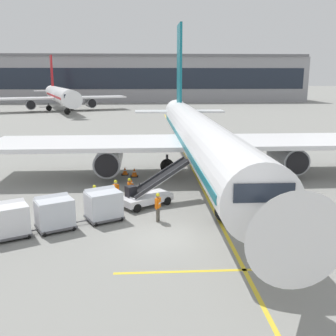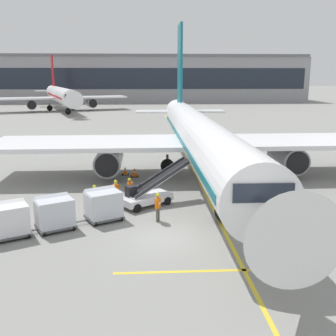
{
  "view_description": "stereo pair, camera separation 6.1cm",
  "coord_description": "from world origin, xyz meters",
  "px_view_note": "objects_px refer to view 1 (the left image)",
  "views": [
    {
      "loc": [
        -0.97,
        -19.49,
        8.4
      ],
      "look_at": [
        0.44,
        4.85,
        2.67
      ],
      "focal_mm": 42.22,
      "sensor_mm": 36.0,
      "label": 1
    },
    {
      "loc": [
        -0.9,
        -19.5,
        8.4
      ],
      "look_at": [
        0.44,
        4.85,
        2.67
      ],
      "focal_mm": 42.22,
      "sensor_mm": 36.0,
      "label": 2
    }
  ],
  "objects_px": {
    "ground_crew_marshaller": "(95,197)",
    "ground_crew_wingwalker": "(116,191)",
    "ground_crew_by_loader": "(158,205)",
    "safety_cone_engine_keepout": "(132,183)",
    "ground_crew_by_carts": "(130,189)",
    "baggage_cart_lead": "(103,204)",
    "safety_cone_nose_mark": "(134,172)",
    "parked_airplane": "(199,137)",
    "baggage_cart_third": "(9,219)",
    "belt_loader": "(149,193)",
    "baggage_cart_second": "(54,212)",
    "distant_airplane": "(61,96)",
    "safety_cone_wingtip": "(125,171)"
  },
  "relations": [
    {
      "from": "baggage_cart_lead",
      "to": "safety_cone_wingtip",
      "type": "bearing_deg",
      "value": 86.18
    },
    {
      "from": "baggage_cart_third",
      "to": "ground_crew_marshaller",
      "type": "bearing_deg",
      "value": 43.31
    },
    {
      "from": "baggage_cart_third",
      "to": "ground_crew_by_loader",
      "type": "relative_size",
      "value": 1.59
    },
    {
      "from": "ground_crew_by_loader",
      "to": "safety_cone_wingtip",
      "type": "relative_size",
      "value": 2.54
    },
    {
      "from": "belt_loader",
      "to": "ground_crew_by_carts",
      "type": "relative_size",
      "value": 2.95
    },
    {
      "from": "baggage_cart_second",
      "to": "safety_cone_wingtip",
      "type": "relative_size",
      "value": 4.04
    },
    {
      "from": "parked_airplane",
      "to": "baggage_cart_second",
      "type": "relative_size",
      "value": 15.9
    },
    {
      "from": "baggage_cart_lead",
      "to": "ground_crew_wingwalker",
      "type": "bearing_deg",
      "value": 78.29
    },
    {
      "from": "baggage_cart_second",
      "to": "safety_cone_engine_keepout",
      "type": "bearing_deg",
      "value": 64.65
    },
    {
      "from": "baggage_cart_third",
      "to": "safety_cone_engine_keepout",
      "type": "height_order",
      "value": "baggage_cart_third"
    },
    {
      "from": "baggage_cart_third",
      "to": "ground_crew_by_carts",
      "type": "relative_size",
      "value": 1.59
    },
    {
      "from": "ground_crew_wingwalker",
      "to": "ground_crew_by_carts",
      "type": "bearing_deg",
      "value": 26.54
    },
    {
      "from": "ground_crew_marshaller",
      "to": "safety_cone_nose_mark",
      "type": "relative_size",
      "value": 2.34
    },
    {
      "from": "safety_cone_nose_mark",
      "to": "distant_airplane",
      "type": "relative_size",
      "value": 0.02
    },
    {
      "from": "ground_crew_by_loader",
      "to": "ground_crew_by_carts",
      "type": "relative_size",
      "value": 1.0
    },
    {
      "from": "ground_crew_by_carts",
      "to": "safety_cone_nose_mark",
      "type": "relative_size",
      "value": 2.34
    },
    {
      "from": "ground_crew_marshaller",
      "to": "ground_crew_wingwalker",
      "type": "relative_size",
      "value": 1.0
    },
    {
      "from": "baggage_cart_third",
      "to": "safety_cone_wingtip",
      "type": "relative_size",
      "value": 4.04
    },
    {
      "from": "safety_cone_wingtip",
      "to": "ground_crew_by_loader",
      "type": "bearing_deg",
      "value": -77.69
    },
    {
      "from": "safety_cone_engine_keepout",
      "to": "baggage_cart_third",
      "type": "bearing_deg",
      "value": -123.27
    },
    {
      "from": "ground_crew_by_loader",
      "to": "ground_crew_by_carts",
      "type": "bearing_deg",
      "value": 116.75
    },
    {
      "from": "parked_airplane",
      "to": "ground_crew_wingwalker",
      "type": "height_order",
      "value": "parked_airplane"
    },
    {
      "from": "belt_loader",
      "to": "baggage_cart_second",
      "type": "relative_size",
      "value": 1.85
    },
    {
      "from": "belt_loader",
      "to": "baggage_cart_lead",
      "type": "height_order",
      "value": "belt_loader"
    },
    {
      "from": "baggage_cart_third",
      "to": "ground_crew_wingwalker",
      "type": "height_order",
      "value": "baggage_cart_third"
    },
    {
      "from": "baggage_cart_lead",
      "to": "distant_airplane",
      "type": "bearing_deg",
      "value": 103.24
    },
    {
      "from": "parked_airplane",
      "to": "baggage_cart_third",
      "type": "distance_m",
      "value": 17.7
    },
    {
      "from": "ground_crew_marshaller",
      "to": "baggage_cart_lead",
      "type": "bearing_deg",
      "value": -66.03
    },
    {
      "from": "ground_crew_marshaller",
      "to": "belt_loader",
      "type": "bearing_deg",
      "value": 18.88
    },
    {
      "from": "parked_airplane",
      "to": "distant_airplane",
      "type": "relative_size",
      "value": 1.11
    },
    {
      "from": "ground_crew_marshaller",
      "to": "safety_cone_engine_keepout",
      "type": "relative_size",
      "value": 2.87
    },
    {
      "from": "baggage_cart_lead",
      "to": "ground_crew_marshaller",
      "type": "height_order",
      "value": "baggage_cart_lead"
    },
    {
      "from": "safety_cone_wingtip",
      "to": "baggage_cart_third",
      "type": "bearing_deg",
      "value": -112.38
    },
    {
      "from": "baggage_cart_second",
      "to": "baggage_cart_lead",
      "type": "bearing_deg",
      "value": 27.13
    },
    {
      "from": "ground_crew_by_loader",
      "to": "ground_crew_wingwalker",
      "type": "height_order",
      "value": "same"
    },
    {
      "from": "safety_cone_engine_keepout",
      "to": "ground_crew_marshaller",
      "type": "bearing_deg",
      "value": -110.75
    },
    {
      "from": "baggage_cart_lead",
      "to": "safety_cone_engine_keepout",
      "type": "bearing_deg",
      "value": 78.63
    },
    {
      "from": "safety_cone_nose_mark",
      "to": "ground_crew_by_carts",
      "type": "bearing_deg",
      "value": -91.01
    },
    {
      "from": "parked_airplane",
      "to": "belt_loader",
      "type": "distance_m",
      "value": 9.44
    },
    {
      "from": "distant_airplane",
      "to": "belt_loader",
      "type": "bearing_deg",
      "value": -74.28
    },
    {
      "from": "belt_loader",
      "to": "safety_cone_wingtip",
      "type": "distance_m",
      "value": 8.54
    },
    {
      "from": "parked_airplane",
      "to": "ground_crew_marshaller",
      "type": "bearing_deg",
      "value": -130.14
    },
    {
      "from": "ground_crew_by_carts",
      "to": "safety_cone_nose_mark",
      "type": "distance_m",
      "value": 7.21
    },
    {
      "from": "ground_crew_by_carts",
      "to": "ground_crew_marshaller",
      "type": "bearing_deg",
      "value": -143.15
    },
    {
      "from": "ground_crew_by_loader",
      "to": "safety_cone_engine_keepout",
      "type": "height_order",
      "value": "ground_crew_by_loader"
    },
    {
      "from": "ground_crew_by_carts",
      "to": "ground_crew_wingwalker",
      "type": "bearing_deg",
      "value": -153.46
    },
    {
      "from": "ground_crew_by_carts",
      "to": "baggage_cart_third",
      "type": "bearing_deg",
      "value": -138.77
    },
    {
      "from": "baggage_cart_third",
      "to": "baggage_cart_second",
      "type": "bearing_deg",
      "value": 24.14
    },
    {
      "from": "baggage_cart_lead",
      "to": "safety_cone_nose_mark",
      "type": "bearing_deg",
      "value": 81.37
    },
    {
      "from": "ground_crew_by_loader",
      "to": "distant_airplane",
      "type": "xyz_separation_m",
      "value": [
        -21.02,
        76.04,
        2.61
      ]
    }
  ]
}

